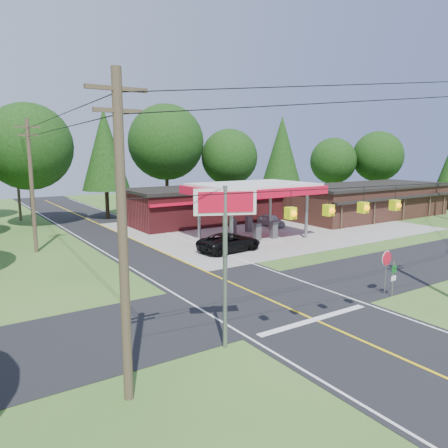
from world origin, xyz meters
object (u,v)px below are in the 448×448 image
gas_canopy (253,190)px  sedan_car (271,220)px  octagonal_stop_sign (387,262)px  suv_car (230,242)px  big_stop_sign (225,230)px

gas_canopy → sedan_car: size_ratio=2.95×
sedan_car → octagonal_stop_sign: (-8.63, -20.09, 1.21)m
gas_canopy → suv_car: gas_canopy is taller
big_stop_sign → sedan_car: bearing=46.9°
suv_car → octagonal_stop_sign: 13.20m
sedan_car → octagonal_stop_sign: 21.90m
gas_canopy → octagonal_stop_sign: (-3.26, -16.09, -2.44)m
gas_canopy → sedan_car: bearing=36.7°
gas_canopy → sedan_car: 7.63m
suv_car → big_stop_sign: 17.14m
gas_canopy → suv_car: bearing=-146.3°
big_stop_sign → octagonal_stop_sign: (10.74, 0.60, -2.89)m
suv_car → octagonal_stop_sign: size_ratio=2.12×
big_stop_sign → octagonal_stop_sign: big_stop_sign is taller
suv_car → octagonal_stop_sign: octagonal_stop_sign is taller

